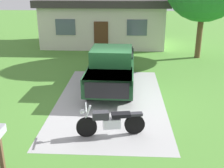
% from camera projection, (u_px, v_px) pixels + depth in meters
% --- Properties ---
extents(ground_plane, '(80.00, 80.00, 0.00)m').
position_uv_depth(ground_plane, '(110.00, 100.00, 11.63)').
color(ground_plane, '#4B8332').
extents(driveway_pad, '(4.42, 7.92, 0.01)m').
position_uv_depth(driveway_pad, '(110.00, 100.00, 11.63)').
color(driveway_pad, '#9E9E9E').
rests_on(driveway_pad, ground).
extents(motorcycle, '(2.20, 0.74, 1.09)m').
position_uv_depth(motorcycle, '(110.00, 122.00, 8.84)').
color(motorcycle, black).
rests_on(motorcycle, ground).
extents(pickup_truck, '(2.13, 5.67, 1.90)m').
position_uv_depth(pickup_truck, '(112.00, 66.00, 13.11)').
color(pickup_truck, black).
rests_on(pickup_truck, ground).
extents(neighbor_house, '(9.60, 5.60, 3.50)m').
position_uv_depth(neighbor_house, '(104.00, 21.00, 21.77)').
color(neighbor_house, beige).
rests_on(neighbor_house, ground).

